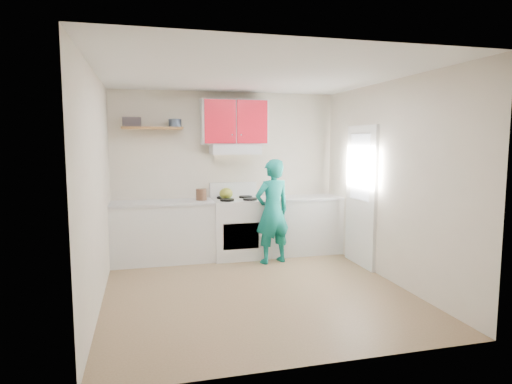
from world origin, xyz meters
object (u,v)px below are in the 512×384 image
object	(u,v)px
kettle	(226,194)
person	(272,211)
tin	(175,123)
crock	(201,195)
stove	(237,228)

from	to	relation	value
kettle	person	world-z (taller)	person
tin	crock	size ratio (longest dim) A/B	0.98
tin	person	size ratio (longest dim) A/B	0.12
tin	crock	xyz separation A→B (m)	(0.37, -0.13, -1.10)
stove	person	distance (m)	0.71
crock	person	bearing A→B (deg)	-25.50
kettle	person	xyz separation A→B (m)	(0.61, -0.50, -0.23)
stove	kettle	bearing A→B (deg)	164.06
stove	kettle	distance (m)	0.57
stove	kettle	xyz separation A→B (m)	(-0.16, 0.05, 0.55)
crock	tin	bearing A→B (deg)	160.22
stove	tin	xyz separation A→B (m)	(-0.92, 0.16, 1.64)
kettle	crock	world-z (taller)	kettle
kettle	crock	xyz separation A→B (m)	(-0.39, -0.02, -0.01)
crock	person	world-z (taller)	person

